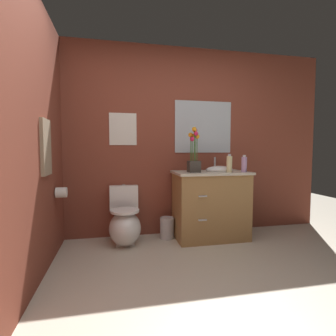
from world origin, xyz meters
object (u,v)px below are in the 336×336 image
object	(u,v)px
vanity_cabinet	(211,204)
toilet_paper_roll	(61,192)
toilet	(125,224)
flower_vase	(194,156)
lotion_bottle	(244,164)
trash_bin	(167,228)
soap_bottle	(229,164)
wall_mirror	(203,127)
hanging_towel	(46,147)
wall_poster	(123,129)

from	to	relation	value
vanity_cabinet	toilet_paper_roll	world-z (taller)	vanity_cabinet
toilet	flower_vase	world-z (taller)	flower_vase
lotion_bottle	trash_bin	distance (m)	1.26
soap_bottle	flower_vase	bearing A→B (deg)	167.30
wall_mirror	toilet_paper_roll	world-z (taller)	wall_mirror
vanity_cabinet	toilet_paper_roll	bearing A→B (deg)	-174.50
lotion_bottle	hanging_towel	distance (m)	2.23
toilet	wall_mirror	world-z (taller)	wall_mirror
wall_mirror	lotion_bottle	bearing A→B (deg)	-51.24
lotion_bottle	toilet_paper_roll	size ratio (longest dim) A/B	1.93
toilet	flower_vase	size ratio (longest dim) A/B	1.25
hanging_towel	toilet_paper_roll	bearing A→B (deg)	81.09
flower_vase	lotion_bottle	xyz separation A→B (m)	(0.62, -0.10, -0.10)
toilet	lotion_bottle	xyz separation A→B (m)	(1.46, -0.20, 0.72)
soap_bottle	toilet_paper_roll	distance (m)	1.96
flower_vase	wall_mirror	xyz separation A→B (m)	(0.25, 0.37, 0.39)
toilet_paper_roll	vanity_cabinet	bearing A→B (deg)	5.50
toilet	toilet_paper_roll	bearing A→B (deg)	-163.81
lotion_bottle	toilet_paper_roll	distance (m)	2.15
trash_bin	wall_mirror	size ratio (longest dim) A/B	0.34
soap_bottle	toilet_paper_roll	size ratio (longest dim) A/B	2.03
wall_mirror	toilet_paper_roll	size ratio (longest dim) A/B	7.27
wall_poster	hanging_towel	bearing A→B (deg)	-131.93
lotion_bottle	toilet	bearing A→B (deg)	172.38
flower_vase	toilet_paper_roll	world-z (taller)	flower_vase
lotion_bottle	hanging_towel	world-z (taller)	hanging_towel
lotion_bottle	hanging_towel	size ratio (longest dim) A/B	0.41
vanity_cabinet	trash_bin	size ratio (longest dim) A/B	3.83
wall_mirror	toilet_paper_roll	xyz separation A→B (m)	(-1.76, -0.46, -0.77)
vanity_cabinet	hanging_towel	bearing A→B (deg)	-164.05
lotion_bottle	wall_poster	xyz separation A→B (m)	(-1.46, 0.46, 0.44)
flower_vase	lotion_bottle	size ratio (longest dim) A/B	2.60
wall_poster	vanity_cabinet	bearing A→B (deg)	-15.10
wall_mirror	wall_poster	bearing A→B (deg)	180.00
vanity_cabinet	hanging_towel	size ratio (longest dim) A/B	2.00
flower_vase	trash_bin	xyz separation A→B (m)	(-0.30, 0.17, -0.92)
flower_vase	wall_poster	bearing A→B (deg)	156.43
wall_poster	toilet_paper_roll	size ratio (longest dim) A/B	3.73
toilet	hanging_towel	bearing A→B (deg)	-143.22
vanity_cabinet	soap_bottle	world-z (taller)	soap_bottle
vanity_cabinet	wall_mirror	size ratio (longest dim) A/B	1.30
trash_bin	wall_poster	distance (m)	1.39
hanging_towel	wall_poster	bearing A→B (deg)	48.07
vanity_cabinet	lotion_bottle	size ratio (longest dim) A/B	4.92
vanity_cabinet	lotion_bottle	distance (m)	0.66
hanging_towel	toilet_paper_roll	distance (m)	0.60
hanging_towel	soap_bottle	bearing A→B (deg)	10.05
flower_vase	wall_mirror	bearing A→B (deg)	55.77
soap_bottle	trash_bin	distance (m)	1.13
lotion_bottle	wall_mirror	bearing A→B (deg)	128.76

